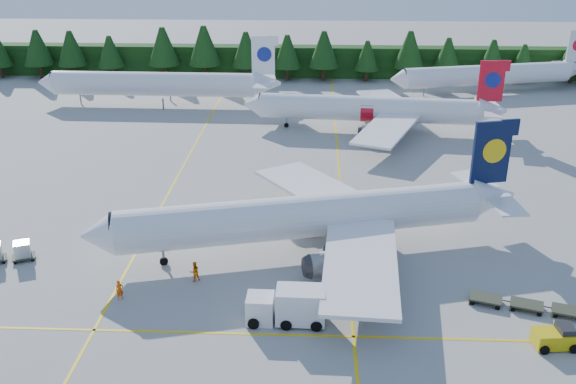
{
  "coord_description": "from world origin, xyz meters",
  "views": [
    {
      "loc": [
        2.73,
        -46.66,
        29.18
      ],
      "look_at": [
        0.17,
        13.65,
        3.5
      ],
      "focal_mm": 40.0,
      "sensor_mm": 36.0,
      "label": 1
    }
  ],
  "objects_px": {
    "airliner_red": "(363,109)",
    "service_truck": "(286,306)",
    "airliner_navy": "(295,218)",
    "baggage_tug": "(556,337)"
  },
  "relations": [
    {
      "from": "airliner_red",
      "to": "service_truck",
      "type": "distance_m",
      "value": 51.13
    },
    {
      "from": "airliner_red",
      "to": "service_truck",
      "type": "bearing_deg",
      "value": -95.1
    },
    {
      "from": "airliner_red",
      "to": "baggage_tug",
      "type": "distance_m",
      "value": 53.79
    },
    {
      "from": "service_truck",
      "to": "baggage_tug",
      "type": "bearing_deg",
      "value": -5.35
    },
    {
      "from": "baggage_tug",
      "to": "service_truck",
      "type": "bearing_deg",
      "value": 167.3
    },
    {
      "from": "airliner_navy",
      "to": "airliner_red",
      "type": "bearing_deg",
      "value": 62.94
    },
    {
      "from": "airliner_red",
      "to": "service_truck",
      "type": "relative_size",
      "value": 6.09
    },
    {
      "from": "airliner_navy",
      "to": "airliner_red",
      "type": "distance_m",
      "value": 39.7
    },
    {
      "from": "service_truck",
      "to": "baggage_tug",
      "type": "xyz_separation_m",
      "value": [
        20.07,
        -2.34,
        -0.65
      ]
    },
    {
      "from": "airliner_red",
      "to": "service_truck",
      "type": "height_order",
      "value": "airliner_red"
    }
  ]
}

